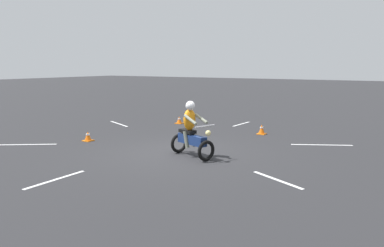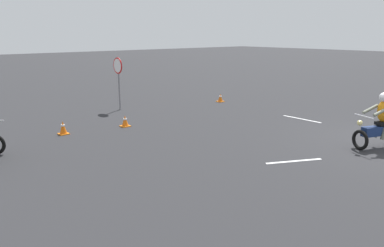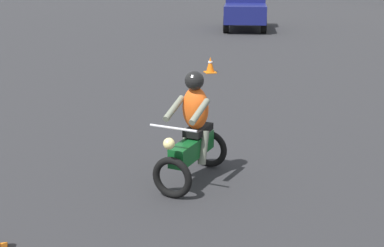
% 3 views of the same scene
% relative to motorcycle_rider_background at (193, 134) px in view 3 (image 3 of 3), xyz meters
% --- Properties ---
extents(motorcycle_rider_background, '(1.45, 1.36, 1.66)m').
position_rel_motorcycle_rider_background_xyz_m(motorcycle_rider_background, '(0.00, 0.00, 0.00)').
color(motorcycle_rider_background, black).
rests_on(motorcycle_rider_background, ground).
extents(pickup_truck, '(4.55, 3.28, 1.73)m').
position_rel_motorcycle_rider_background_xyz_m(pickup_truck, '(-17.26, 7.42, 0.20)').
color(pickup_truck, black).
rests_on(pickup_truck, ground).
extents(traffic_cone_far_center, '(0.32, 0.32, 0.47)m').
position_rel_motorcycle_rider_background_xyz_m(traffic_cone_far_center, '(-7.64, 2.66, -0.50)').
color(traffic_cone_far_center, orange).
rests_on(traffic_cone_far_center, ground).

